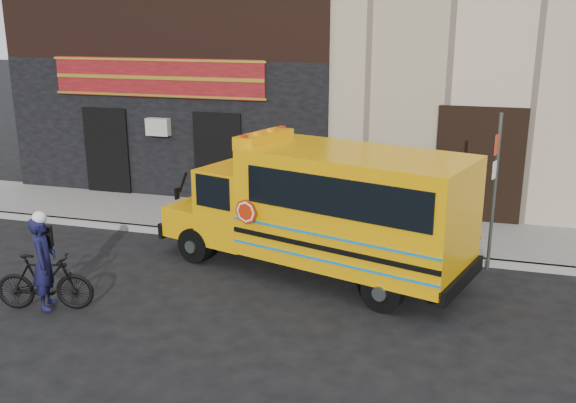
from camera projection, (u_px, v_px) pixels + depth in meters
The scene contains 7 objects.
ground at pixel (267, 290), 12.99m from camera, with size 120.00×120.00×0.00m, color black.
curb at pixel (300, 244), 15.36m from camera, with size 40.00×0.20×0.15m, color gray.
sidewalk at pixel (315, 225), 16.75m from camera, with size 40.00×3.00×0.15m, color #64625E.
school_bus at pixel (327, 207), 13.34m from camera, with size 7.22×4.04×2.92m.
sign_pole at pixel (495, 186), 13.53m from camera, with size 0.12×0.29×3.43m.
bicycle at pixel (45, 282), 11.98m from camera, with size 0.52×1.83×1.10m, color black.
cyclist at pixel (44, 265), 11.88m from camera, with size 0.65×0.42×1.77m, color black.
Camera 1 is at (3.75, -11.39, 5.31)m, focal length 40.00 mm.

